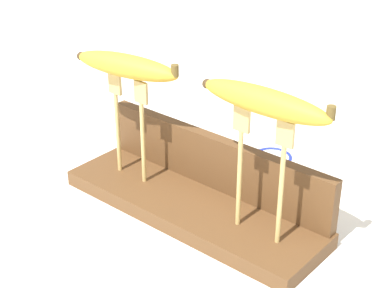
% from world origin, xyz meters
% --- Properties ---
extents(ground_plane, '(3.00, 3.00, 0.00)m').
position_xyz_m(ground_plane, '(0.00, 0.00, 0.00)').
color(ground_plane, white).
extents(wooden_board, '(0.44, 0.14, 0.03)m').
position_xyz_m(wooden_board, '(0.00, 0.00, 0.01)').
color(wooden_board, brown).
rests_on(wooden_board, ground).
extents(board_backstop, '(0.43, 0.02, 0.09)m').
position_xyz_m(board_backstop, '(0.00, 0.06, 0.07)').
color(board_backstop, brown).
rests_on(board_backstop, wooden_board).
extents(fork_stand_left, '(0.08, 0.01, 0.18)m').
position_xyz_m(fork_stand_left, '(-0.13, -0.01, 0.13)').
color(fork_stand_left, tan).
rests_on(fork_stand_left, wooden_board).
extents(fork_stand_right, '(0.10, 0.01, 0.19)m').
position_xyz_m(fork_stand_right, '(0.13, -0.01, 0.14)').
color(fork_stand_right, tan).
rests_on(fork_stand_right, wooden_board).
extents(banana_raised_left, '(0.19, 0.07, 0.04)m').
position_xyz_m(banana_raised_left, '(-0.13, -0.01, 0.22)').
color(banana_raised_left, gold).
rests_on(banana_raised_left, fork_stand_left).
extents(banana_raised_right, '(0.20, 0.04, 0.04)m').
position_xyz_m(banana_raised_right, '(0.13, -0.01, 0.23)').
color(banana_raised_right, gold).
rests_on(banana_raised_right, fork_stand_right).
extents(wire_coil, '(0.07, 0.07, 0.01)m').
position_xyz_m(wire_coil, '(-0.01, 0.24, 0.00)').
color(wire_coil, '#1E2DA5').
rests_on(wire_coil, ground).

